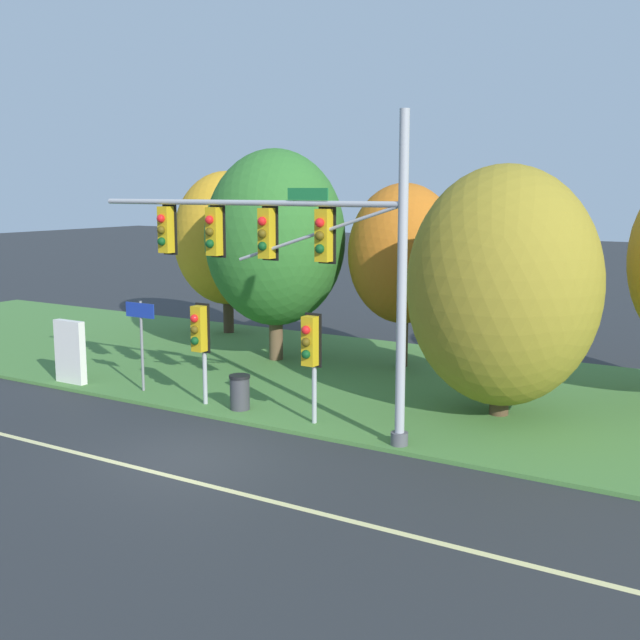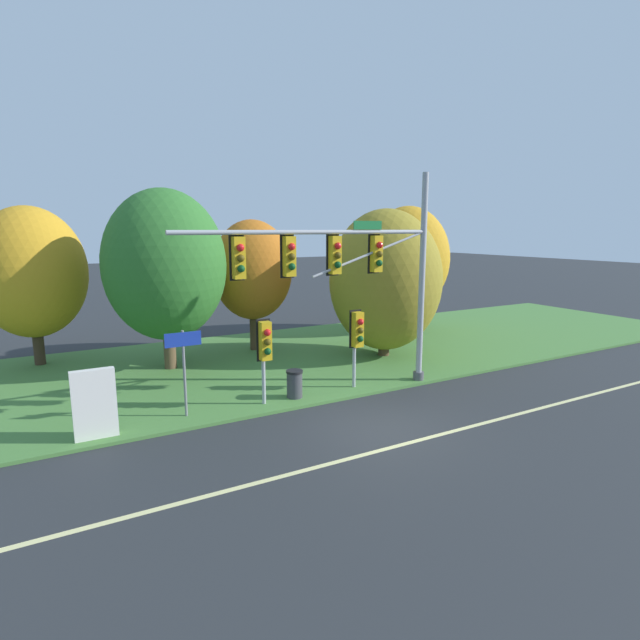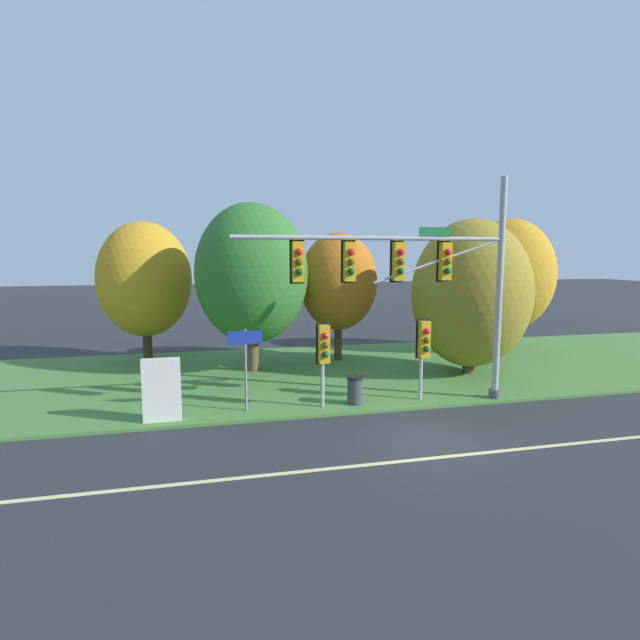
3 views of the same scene
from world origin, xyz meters
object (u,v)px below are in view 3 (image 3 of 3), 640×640
object	(u,v)px
info_kiosk	(162,390)
tree_left_of_mast	(252,274)
pedestrian_signal_further_along	(424,343)
trash_bin	(355,390)
tree_mid_verge	(471,294)
tree_behind_signpost	(338,282)
pedestrian_signal_near_kerb	(324,348)
route_sign_post	(245,356)
tree_nearest_road	(145,280)
tree_tall_centre	(509,275)
traffic_signal_mast	(417,272)

from	to	relation	value
info_kiosk	tree_left_of_mast	bearing A→B (deg)	60.99
pedestrian_signal_further_along	trash_bin	bearing A→B (deg)	175.34
tree_mid_verge	tree_behind_signpost	bearing A→B (deg)	140.58
pedestrian_signal_near_kerb	route_sign_post	world-z (taller)	pedestrian_signal_near_kerb
tree_nearest_road	tree_mid_verge	xyz separation A→B (m)	(13.39, -5.74, -0.46)
info_kiosk	trash_bin	bearing A→B (deg)	3.17
pedestrian_signal_near_kerb	tree_behind_signpost	distance (m)	7.82
tree_mid_verge	trash_bin	distance (m)	7.37
tree_nearest_road	tree_tall_centre	world-z (taller)	tree_tall_centre
pedestrian_signal_near_kerb	tree_mid_verge	world-z (taller)	tree_mid_verge
trash_bin	info_kiosk	bearing A→B (deg)	-176.83
tree_behind_signpost	tree_tall_centre	world-z (taller)	tree_tall_centre
traffic_signal_mast	pedestrian_signal_near_kerb	world-z (taller)	traffic_signal_mast
traffic_signal_mast	tree_mid_verge	size ratio (longest dim) A/B	1.43
tree_tall_centre	trash_bin	size ratio (longest dim) A/B	7.28
tree_left_of_mast	tree_behind_signpost	size ratio (longest dim) A/B	1.19
tree_left_of_mast	info_kiosk	xyz separation A→B (m)	(-3.33, -6.01, -3.20)
route_sign_post	tree_left_of_mast	world-z (taller)	tree_left_of_mast
tree_mid_verge	route_sign_post	bearing A→B (deg)	-162.27
trash_bin	tree_mid_verge	bearing A→B (deg)	27.74
pedestrian_signal_near_kerb	route_sign_post	bearing A→B (deg)	172.50
pedestrian_signal_further_along	tree_left_of_mast	size ratio (longest dim) A/B	0.39
traffic_signal_mast	tree_left_of_mast	distance (m)	7.73
tree_behind_signpost	tree_mid_verge	size ratio (longest dim) A/B	0.93
tree_nearest_road	tree_tall_centre	xyz separation A→B (m)	(17.85, -1.71, 0.10)
pedestrian_signal_further_along	tree_nearest_road	world-z (taller)	tree_nearest_road
tree_nearest_road	tree_mid_verge	world-z (taller)	tree_nearest_road
pedestrian_signal_near_kerb	tree_tall_centre	xyz separation A→B (m)	(11.60, 7.42, 1.95)
traffic_signal_mast	trash_bin	bearing A→B (deg)	165.99
tree_tall_centre	trash_bin	world-z (taller)	tree_tall_centre
pedestrian_signal_near_kerb	tree_behind_signpost	xyz separation A→B (m)	(2.49, 7.21, 1.73)
route_sign_post	tree_nearest_road	xyz separation A→B (m)	(-3.79, 8.81, 2.03)
pedestrian_signal_near_kerb	info_kiosk	distance (m)	5.09
trash_bin	route_sign_post	bearing A→B (deg)	178.54
tree_behind_signpost	tree_mid_verge	bearing A→B (deg)	-39.42
pedestrian_signal_near_kerb	tree_left_of_mast	size ratio (longest dim) A/B	0.39
tree_behind_signpost	tree_tall_centre	xyz separation A→B (m)	(9.11, 0.21, 0.22)
pedestrian_signal_near_kerb	info_kiosk	world-z (taller)	pedestrian_signal_near_kerb
traffic_signal_mast	pedestrian_signal_near_kerb	bearing A→B (deg)	175.41
pedestrian_signal_near_kerb	pedestrian_signal_further_along	xyz separation A→B (m)	(3.48, 0.04, 0.01)
tree_behind_signpost	pedestrian_signal_further_along	bearing A→B (deg)	-82.18
tree_nearest_road	tree_tall_centre	distance (m)	17.93
traffic_signal_mast	info_kiosk	xyz separation A→B (m)	(-8.02, 0.14, -3.45)
pedestrian_signal_further_along	route_sign_post	xyz separation A→B (m)	(-5.93, 0.28, -0.20)
route_sign_post	tree_nearest_road	world-z (taller)	tree_nearest_road
pedestrian_signal_near_kerb	tree_mid_verge	distance (m)	8.02
tree_mid_verge	info_kiosk	bearing A→B (deg)	-163.90
tree_tall_centre	info_kiosk	distance (m)	18.45
pedestrian_signal_near_kerb	tree_tall_centre	world-z (taller)	tree_tall_centre
info_kiosk	pedestrian_signal_further_along	bearing A→B (deg)	1.00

